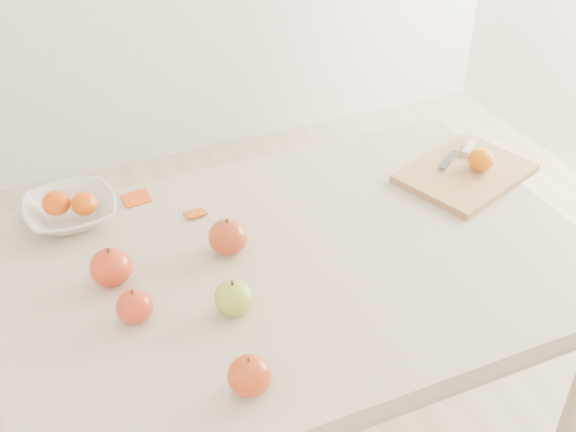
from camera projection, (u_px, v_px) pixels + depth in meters
name	position (u px, v px, depth m)	size (l,w,h in m)	color
table	(297.00, 293.00, 1.54)	(1.20, 0.80, 0.75)	beige
cutting_board	(466.00, 173.00, 1.72)	(0.30, 0.22, 0.02)	tan
board_tangerine	(481.00, 160.00, 1.70)	(0.06, 0.06, 0.05)	orange
fruit_bowl	(71.00, 211.00, 1.57)	(0.20, 0.20, 0.05)	white
bowl_tangerine_near	(56.00, 203.00, 1.56)	(0.06, 0.06, 0.05)	#DC3B07
bowl_tangerine_far	(84.00, 204.00, 1.56)	(0.06, 0.06, 0.05)	#E06107
orange_peel_a	(137.00, 200.00, 1.64)	(0.06, 0.04, 0.00)	#D6490F
orange_peel_b	(195.00, 214.00, 1.60)	(0.04, 0.04, 0.00)	#C34E0D
paring_knife	(466.00, 150.00, 1.78)	(0.16, 0.09, 0.01)	silver
apple_green	(233.00, 298.00, 1.33)	(0.07, 0.07, 0.07)	olive
apple_red_d	(134.00, 306.00, 1.31)	(0.07, 0.07, 0.06)	maroon
apple_red_b	(111.00, 267.00, 1.39)	(0.08, 0.08, 0.07)	#A40616
apple_red_c	(249.00, 375.00, 1.18)	(0.07, 0.07, 0.07)	maroon
apple_red_a	(228.00, 237.00, 1.47)	(0.08, 0.08, 0.07)	#921207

